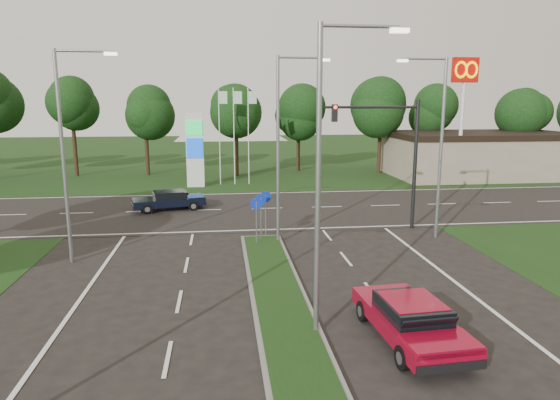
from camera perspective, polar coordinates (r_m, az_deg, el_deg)
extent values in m
cube|color=black|center=(63.17, -5.02, 4.91)|extent=(160.00, 50.00, 0.02)
cube|color=black|center=(32.56, -3.24, -1.04)|extent=(160.00, 12.00, 0.02)
cube|color=slate|center=(13.75, 2.31, -18.67)|extent=(2.00, 26.00, 0.12)
cube|color=gray|center=(50.12, 21.85, 4.81)|extent=(16.00, 9.00, 4.00)
cylinder|color=gray|center=(14.23, 4.36, 1.45)|extent=(0.16, 0.16, 9.00)
cylinder|color=gray|center=(14.42, 9.18, 19.03)|extent=(2.20, 0.10, 0.10)
cube|color=#FFF2CC|center=(14.74, 13.50, 18.31)|extent=(0.50, 0.22, 0.12)
cylinder|color=gray|center=(24.04, -0.24, 5.48)|extent=(0.16, 0.16, 9.00)
cylinder|color=gray|center=(24.15, 2.45, 15.95)|extent=(2.20, 0.10, 0.10)
cube|color=#FFF2CC|center=(24.34, 5.10, 15.64)|extent=(0.50, 0.22, 0.12)
cylinder|color=gray|center=(22.86, -23.52, 4.25)|extent=(0.16, 0.16, 9.00)
cylinder|color=gray|center=(22.53, -21.65, 15.54)|extent=(2.20, 0.10, 0.10)
cube|color=#FFF2CC|center=(22.28, -18.79, 15.53)|extent=(0.50, 0.22, 0.12)
cylinder|color=gray|center=(26.26, 17.91, 5.43)|extent=(0.16, 0.16, 9.00)
cylinder|color=gray|center=(25.79, 16.22, 15.23)|extent=(2.20, 0.10, 0.10)
cube|color=#FFF2CC|center=(25.38, 13.83, 15.19)|extent=(0.50, 0.22, 0.12)
cylinder|color=black|center=(28.00, 15.17, 3.85)|extent=(0.20, 0.20, 7.00)
cylinder|color=black|center=(26.95, 10.49, 10.39)|extent=(5.00, 0.14, 0.14)
cube|color=black|center=(26.44, 6.26, 9.85)|extent=(0.28, 0.28, 0.90)
sphere|color=#FF190C|center=(26.26, 6.36, 10.49)|extent=(0.20, 0.20, 0.20)
cylinder|color=gray|center=(24.03, -2.71, -2.77)|extent=(0.06, 0.06, 2.20)
cylinder|color=#0C26A5|center=(23.81, -2.73, -0.44)|extent=(0.56, 0.04, 0.56)
cylinder|color=gray|center=(25.02, -2.19, -2.20)|extent=(0.06, 0.06, 2.20)
cylinder|color=#0C26A5|center=(24.81, -2.20, 0.05)|extent=(0.56, 0.04, 0.56)
cylinder|color=gray|center=(25.72, -1.65, -1.82)|extent=(0.06, 0.06, 2.20)
cylinder|color=#0C26A5|center=(25.52, -1.66, 0.36)|extent=(0.56, 0.04, 0.56)
cube|color=silver|center=(41.00, -9.70, 5.60)|extent=(1.40, 0.30, 6.00)
cube|color=#0CA53F|center=(40.69, -9.80, 8.10)|extent=(1.30, 0.08, 1.20)
cube|color=#0C3FBF|center=(40.80, -9.73, 5.86)|extent=(1.30, 0.08, 1.60)
cylinder|color=silver|center=(41.86, -6.93, 7.17)|extent=(0.08, 0.08, 8.00)
cube|color=#B2D8B2|center=(41.76, -6.54, 11.56)|extent=(0.70, 0.02, 1.00)
cylinder|color=silver|center=(41.88, -5.27, 7.20)|extent=(0.08, 0.08, 8.00)
cube|color=#B2D8B2|center=(41.79, -4.86, 11.59)|extent=(0.70, 0.02, 1.00)
cylinder|color=silver|center=(41.93, -3.62, 7.23)|extent=(0.08, 0.08, 8.00)
cube|color=#B2D8B2|center=(41.85, -3.19, 11.61)|extent=(0.70, 0.02, 1.00)
cylinder|color=silver|center=(44.52, 20.02, 8.11)|extent=(0.30, 0.30, 10.00)
cube|color=#BF0C07|center=(44.55, 20.41, 13.76)|extent=(2.20, 0.35, 2.00)
torus|color=#FFC600|center=(44.15, 20.00, 13.81)|extent=(1.06, 0.16, 1.06)
torus|color=#FFC600|center=(44.55, 21.07, 13.71)|extent=(1.06, 0.16, 1.06)
cylinder|color=black|center=(48.03, -4.48, 5.57)|extent=(0.36, 0.36, 4.40)
sphere|color=black|center=(47.80, -4.56, 10.71)|extent=(6.00, 6.00, 6.00)
sphere|color=black|center=(47.62, -4.20, 11.91)|extent=(4.80, 4.80, 4.80)
cube|color=maroon|center=(15.46, 14.61, -13.28)|extent=(2.25, 4.83, 0.48)
cube|color=black|center=(15.20, 14.85, -11.84)|extent=(1.78, 2.18, 0.45)
cube|color=maroon|center=(15.12, 14.89, -11.06)|extent=(1.65, 1.80, 0.04)
cylinder|color=black|center=(16.51, 9.45, -12.42)|extent=(0.26, 0.68, 0.66)
cylinder|color=black|center=(17.16, 15.11, -11.71)|extent=(0.26, 0.68, 0.66)
cylinder|color=black|center=(14.01, 13.88, -17.12)|extent=(0.26, 0.68, 0.66)
cylinder|color=black|center=(14.78, 20.36, -15.95)|extent=(0.26, 0.68, 0.66)
cube|color=black|center=(32.94, -12.61, -0.16)|extent=(4.78, 2.80, 0.46)
cube|color=black|center=(32.87, -12.48, 0.60)|extent=(2.27, 1.96, 0.43)
cube|color=black|center=(32.83, -12.50, 0.97)|extent=(1.90, 1.79, 0.04)
cylinder|color=black|center=(32.03, -14.93, -1.03)|extent=(0.66, 0.34, 0.63)
cylinder|color=black|center=(33.66, -15.19, -0.46)|extent=(0.66, 0.34, 0.63)
cylinder|color=black|center=(32.38, -9.88, -0.69)|extent=(0.66, 0.34, 0.63)
cylinder|color=black|center=(34.00, -10.38, -0.14)|extent=(0.66, 0.34, 0.63)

